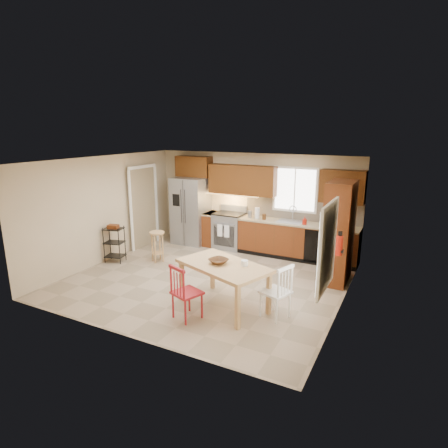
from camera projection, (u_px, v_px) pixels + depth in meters
floor at (207, 280)px, 7.92m from camera, size 5.50×5.50×0.00m
ceiling at (205, 160)px, 7.30m from camera, size 5.50×5.00×0.02m
wall_back at (254, 202)px, 9.76m from camera, size 5.50×0.02×2.50m
wall_front at (121, 260)px, 5.45m from camera, size 5.50×0.02×2.50m
wall_left at (105, 209)px, 8.82m from camera, size 0.02×5.00×2.50m
wall_right at (345, 240)px, 6.39m from camera, size 0.02×5.00×2.50m
refrigerator at (191, 211)px, 10.28m from camera, size 0.92×0.75×1.82m
range_stove at (229, 231)px, 9.93m from camera, size 0.76×0.63×0.92m
base_cabinet_narrow at (211, 229)px, 10.19m from camera, size 0.30×0.60×0.90m
base_cabinet_run at (297, 240)px, 9.13m from camera, size 2.92×0.60×0.90m
dishwasher at (317, 247)px, 8.64m from camera, size 0.60×0.02×0.78m
backsplash at (302, 209)px, 9.20m from camera, size 2.92×0.03×0.55m
upper_over_fridge at (194, 166)px, 10.15m from camera, size 1.00×0.35×0.55m
upper_left_block at (242, 180)px, 9.58m from camera, size 1.80×0.35×0.75m
upper_right_block at (343, 187)px, 8.48m from camera, size 1.00×0.35×0.75m
window_back at (295, 190)px, 9.16m from camera, size 1.12×0.04×1.12m
sink at (290, 223)px, 9.12m from camera, size 0.62×0.46×0.16m
undercab_glow at (231, 194)px, 9.79m from camera, size 1.60×0.30×0.01m
soap_bottle at (305, 220)px, 8.83m from camera, size 0.09×0.09×0.19m
paper_towel at (257, 213)px, 9.40m from camera, size 0.12×0.12×0.28m
canister_steel at (250, 214)px, 9.50m from camera, size 0.11×0.11×0.18m
canister_wood at (264, 217)px, 9.31m from camera, size 0.10×0.10×0.14m
pantry at (339, 232)px, 7.62m from camera, size 0.50×0.95×2.10m
fire_extinguisher at (339, 245)px, 6.61m from camera, size 0.12×0.12×0.36m
window_right at (328, 247)px, 5.38m from camera, size 0.04×1.02×1.32m
doorway at (143, 208)px, 9.96m from camera, size 0.04×0.95×2.10m
dining_table at (224, 286)px, 6.64m from camera, size 1.84×1.41×0.79m
chair_red at (187, 292)px, 6.21m from camera, size 0.57×0.57×0.95m
chair_white at (276, 291)px, 6.24m from camera, size 0.57×0.57×0.95m
table_bowl at (218, 264)px, 6.58m from camera, size 0.42×0.42×0.08m
table_jar at (244, 264)px, 6.46m from camera, size 0.16×0.16×0.14m
bar_stool at (157, 247)px, 8.92m from camera, size 0.47×0.47×0.73m
utility_cart at (114, 244)px, 8.89m from camera, size 0.51×0.44×0.86m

